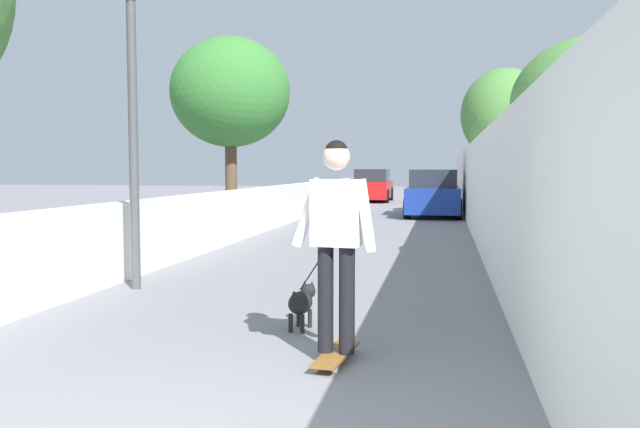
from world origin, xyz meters
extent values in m
plane|color=gray|center=(14.00, 0.00, 0.00)|extent=(80.00, 80.00, 0.00)
cube|color=silver|center=(12.00, 2.66, 0.55)|extent=(48.00, 0.30, 1.10)
cube|color=white|center=(12.00, -2.66, 1.12)|extent=(48.00, 0.30, 2.24)
cylinder|color=#473523|center=(7.50, -4.03, 0.91)|extent=(0.20, 0.20, 1.82)
ellipsoid|color=#4C843D|center=(7.50, -4.03, 2.55)|extent=(2.44, 2.44, 1.96)
cylinder|color=brown|center=(19.00, -3.73, 1.24)|extent=(0.19, 0.19, 2.48)
ellipsoid|color=#4C843D|center=(19.00, -3.73, 3.31)|extent=(2.75, 2.75, 2.93)
cylinder|color=brown|center=(13.00, 3.43, 1.29)|extent=(0.30, 0.30, 2.59)
ellipsoid|color=#387A33|center=(13.00, 3.43, 3.48)|extent=(2.99, 2.99, 2.74)
cylinder|color=#4C4C51|center=(5.11, 2.11, 1.87)|extent=(0.12, 0.12, 3.75)
cube|color=brown|center=(2.37, -1.00, 0.07)|extent=(0.82, 0.29, 0.02)
cylinder|color=beige|center=(2.66, -0.97, 0.03)|extent=(0.06, 0.04, 0.06)
cylinder|color=beige|center=(2.64, -1.11, 0.03)|extent=(0.06, 0.04, 0.06)
cylinder|color=beige|center=(2.10, -0.90, 0.03)|extent=(0.06, 0.04, 0.06)
cylinder|color=beige|center=(2.08, -1.04, 0.03)|extent=(0.06, 0.04, 0.06)
cylinder|color=black|center=(2.38, -0.91, 0.52)|extent=(0.14, 0.14, 0.87)
cylinder|color=black|center=(2.36, -1.09, 0.52)|extent=(0.14, 0.14, 0.87)
cube|color=white|center=(2.37, -1.00, 1.23)|extent=(0.26, 0.40, 0.54)
cylinder|color=white|center=(2.40, -0.76, 1.22)|extent=(0.12, 0.29, 0.58)
cylinder|color=white|center=(2.34, -1.24, 1.21)|extent=(0.11, 0.18, 0.59)
sphere|color=beige|center=(2.37, -1.00, 1.68)|extent=(0.22, 0.22, 0.22)
sphere|color=black|center=(2.37, -1.00, 1.71)|extent=(0.19, 0.19, 0.19)
ellipsoid|color=black|center=(3.38, -0.48, 0.27)|extent=(0.39, 0.26, 0.22)
sphere|color=black|center=(3.62, -0.51, 0.34)|extent=(0.15, 0.15, 0.15)
cone|color=black|center=(3.62, -0.47, 0.42)|extent=(0.06, 0.06, 0.06)
cone|color=black|center=(3.61, -0.55, 0.42)|extent=(0.06, 0.06, 0.06)
cylinder|color=black|center=(3.50, -0.44, 0.09)|extent=(0.04, 0.04, 0.18)
cylinder|color=black|center=(3.49, -0.56, 0.09)|extent=(0.04, 0.04, 0.18)
cylinder|color=black|center=(3.27, -0.41, 0.09)|extent=(0.04, 0.04, 0.18)
cylinder|color=black|center=(3.25, -0.53, 0.09)|extent=(0.04, 0.04, 0.18)
cylinder|color=black|center=(3.15, -0.46, 0.35)|extent=(0.14, 0.05, 0.13)
cylinder|color=black|center=(2.87, -0.74, 0.73)|extent=(1.02, 0.53, 0.66)
cube|color=navy|center=(19.08, -1.51, 0.56)|extent=(3.90, 1.70, 0.80)
cube|color=#262B33|center=(19.08, -1.51, 1.24)|extent=(2.03, 1.50, 0.60)
cylinder|color=black|center=(20.29, -0.72, 0.32)|extent=(0.64, 0.22, 0.64)
cylinder|color=black|center=(20.29, -2.30, 0.32)|extent=(0.64, 0.22, 0.64)
cylinder|color=black|center=(17.88, -0.72, 0.32)|extent=(0.64, 0.22, 0.64)
cylinder|color=black|center=(17.88, -2.30, 0.32)|extent=(0.64, 0.22, 0.64)
cube|color=#B71414|center=(28.33, 1.51, 0.56)|extent=(3.88, 1.70, 0.80)
cube|color=#262B33|center=(28.33, 1.51, 1.24)|extent=(2.02, 1.50, 0.60)
cylinder|color=black|center=(29.53, 2.30, 0.32)|extent=(0.64, 0.22, 0.64)
cylinder|color=black|center=(29.53, 0.72, 0.32)|extent=(0.64, 0.22, 0.64)
cylinder|color=black|center=(27.13, 2.30, 0.32)|extent=(0.64, 0.22, 0.64)
cylinder|color=black|center=(27.13, 0.72, 0.32)|extent=(0.64, 0.22, 0.64)
camera|label=1|loc=(-2.79, -1.85, 1.58)|focal=36.66mm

